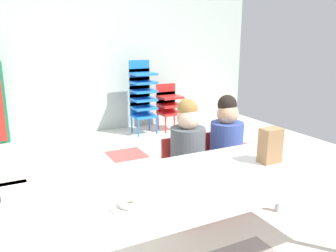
{
  "coord_description": "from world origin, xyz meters",
  "views": [
    {
      "loc": [
        -0.85,
        -2.29,
        1.36
      ],
      "look_at": [
        0.04,
        -0.55,
        0.84
      ],
      "focal_mm": 36.46,
      "sensor_mm": 36.0,
      "label": 1
    }
  ],
  "objects_px": {
    "craft_table": "(202,185)",
    "kid_chair_red_stack": "(169,104)",
    "seated_child_middle_seat": "(226,141)",
    "paper_bag_brown": "(270,145)",
    "donut_powdered_on_plate": "(129,203)",
    "paper_plate_center_table": "(194,170)",
    "paper_plate_near_edge": "(129,207)",
    "kid_chair_blue_stack": "(142,93)",
    "seated_child_near_camera": "(187,147)"
  },
  "relations": [
    {
      "from": "seated_child_middle_seat",
      "to": "paper_plate_center_table",
      "type": "relative_size",
      "value": 5.1
    },
    {
      "from": "paper_bag_brown",
      "to": "donut_powdered_on_plate",
      "type": "height_order",
      "value": "paper_bag_brown"
    },
    {
      "from": "paper_plate_center_table",
      "to": "donut_powdered_on_plate",
      "type": "relative_size",
      "value": 1.76
    },
    {
      "from": "paper_bag_brown",
      "to": "paper_plate_center_table",
      "type": "bearing_deg",
      "value": 168.64
    },
    {
      "from": "seated_child_middle_seat",
      "to": "paper_plate_center_table",
      "type": "bearing_deg",
      "value": -140.48
    },
    {
      "from": "kid_chair_red_stack",
      "to": "paper_plate_center_table",
      "type": "bearing_deg",
      "value": -114.35
    },
    {
      "from": "seated_child_middle_seat",
      "to": "donut_powdered_on_plate",
      "type": "relative_size",
      "value": 8.98
    },
    {
      "from": "seated_child_near_camera",
      "to": "kid_chair_blue_stack",
      "type": "relative_size",
      "value": 0.88
    },
    {
      "from": "seated_child_near_camera",
      "to": "kid_chair_blue_stack",
      "type": "distance_m",
      "value": 2.42
    },
    {
      "from": "paper_bag_brown",
      "to": "paper_plate_near_edge",
      "type": "relative_size",
      "value": 1.22
    },
    {
      "from": "kid_chair_red_stack",
      "to": "paper_plate_near_edge",
      "type": "height_order",
      "value": "kid_chair_red_stack"
    },
    {
      "from": "seated_child_near_camera",
      "to": "craft_table",
      "type": "bearing_deg",
      "value": -112.77
    },
    {
      "from": "seated_child_middle_seat",
      "to": "donut_powdered_on_plate",
      "type": "height_order",
      "value": "seated_child_middle_seat"
    },
    {
      "from": "seated_child_near_camera",
      "to": "kid_chair_blue_stack",
      "type": "bearing_deg",
      "value": 75.19
    },
    {
      "from": "paper_plate_near_edge",
      "to": "kid_chair_red_stack",
      "type": "bearing_deg",
      "value": 59.99
    },
    {
      "from": "seated_child_near_camera",
      "to": "kid_chair_red_stack",
      "type": "xyz_separation_m",
      "value": [
        1.04,
        2.34,
        -0.16
      ]
    },
    {
      "from": "craft_table",
      "to": "paper_plate_center_table",
      "type": "bearing_deg",
      "value": 83.33
    },
    {
      "from": "craft_table",
      "to": "paper_bag_brown",
      "type": "height_order",
      "value": "paper_bag_brown"
    },
    {
      "from": "paper_bag_brown",
      "to": "paper_plate_center_table",
      "type": "xyz_separation_m",
      "value": [
        -0.49,
        0.1,
        -0.11
      ]
    },
    {
      "from": "kid_chair_blue_stack",
      "to": "kid_chair_red_stack",
      "type": "distance_m",
      "value": 0.46
    },
    {
      "from": "craft_table",
      "to": "seated_child_near_camera",
      "type": "distance_m",
      "value": 0.65
    },
    {
      "from": "craft_table",
      "to": "paper_plate_near_edge",
      "type": "bearing_deg",
      "value": -164.0
    },
    {
      "from": "craft_table",
      "to": "kid_chair_red_stack",
      "type": "xyz_separation_m",
      "value": [
        1.29,
        2.94,
        -0.15
      ]
    },
    {
      "from": "paper_bag_brown",
      "to": "paper_plate_near_edge",
      "type": "height_order",
      "value": "paper_bag_brown"
    },
    {
      "from": "paper_bag_brown",
      "to": "kid_chair_red_stack",
      "type": "bearing_deg",
      "value": 74.93
    },
    {
      "from": "craft_table",
      "to": "seated_child_middle_seat",
      "type": "distance_m",
      "value": 0.86
    },
    {
      "from": "seated_child_middle_seat",
      "to": "kid_chair_red_stack",
      "type": "xyz_separation_m",
      "value": [
        0.69,
        2.34,
        -0.16
      ]
    },
    {
      "from": "craft_table",
      "to": "paper_plate_center_table",
      "type": "height_order",
      "value": "paper_plate_center_table"
    },
    {
      "from": "kid_chair_blue_stack",
      "to": "donut_powdered_on_plate",
      "type": "relative_size",
      "value": 10.18
    },
    {
      "from": "paper_bag_brown",
      "to": "paper_plate_center_table",
      "type": "height_order",
      "value": "paper_bag_brown"
    },
    {
      "from": "craft_table",
      "to": "kid_chair_blue_stack",
      "type": "bearing_deg",
      "value": 73.5
    },
    {
      "from": "paper_bag_brown",
      "to": "paper_plate_center_table",
      "type": "distance_m",
      "value": 0.51
    },
    {
      "from": "craft_table",
      "to": "kid_chair_red_stack",
      "type": "relative_size",
      "value": 2.98
    },
    {
      "from": "seated_child_middle_seat",
      "to": "kid_chair_blue_stack",
      "type": "relative_size",
      "value": 0.88
    },
    {
      "from": "kid_chair_red_stack",
      "to": "donut_powdered_on_plate",
      "type": "distance_m",
      "value": 3.57
    },
    {
      "from": "seated_child_middle_seat",
      "to": "paper_plate_near_edge",
      "type": "bearing_deg",
      "value": -145.84
    },
    {
      "from": "craft_table",
      "to": "seated_child_middle_seat",
      "type": "height_order",
      "value": "seated_child_middle_seat"
    },
    {
      "from": "seated_child_middle_seat",
      "to": "kid_chair_blue_stack",
      "type": "height_order",
      "value": "kid_chair_blue_stack"
    },
    {
      "from": "seated_child_middle_seat",
      "to": "paper_bag_brown",
      "type": "distance_m",
      "value": 0.62
    },
    {
      "from": "seated_child_near_camera",
      "to": "paper_plate_center_table",
      "type": "height_order",
      "value": "seated_child_near_camera"
    },
    {
      "from": "kid_chair_red_stack",
      "to": "seated_child_middle_seat",
      "type": "bearing_deg",
      "value": -106.35
    },
    {
      "from": "craft_table",
      "to": "kid_chair_blue_stack",
      "type": "height_order",
      "value": "kid_chair_blue_stack"
    },
    {
      "from": "seated_child_near_camera",
      "to": "paper_plate_center_table",
      "type": "distance_m",
      "value": 0.55
    },
    {
      "from": "seated_child_near_camera",
      "to": "kid_chair_red_stack",
      "type": "distance_m",
      "value": 2.57
    },
    {
      "from": "kid_chair_red_stack",
      "to": "paper_plate_center_table",
      "type": "height_order",
      "value": "kid_chair_red_stack"
    },
    {
      "from": "seated_child_middle_seat",
      "to": "paper_plate_center_table",
      "type": "distance_m",
      "value": 0.77
    },
    {
      "from": "craft_table",
      "to": "kid_chair_red_stack",
      "type": "height_order",
      "value": "kid_chair_red_stack"
    },
    {
      "from": "donut_powdered_on_plate",
      "to": "paper_plate_near_edge",
      "type": "bearing_deg",
      "value": 0.0
    },
    {
      "from": "paper_plate_near_edge",
      "to": "craft_table",
      "type": "bearing_deg",
      "value": 16.0
    },
    {
      "from": "paper_bag_brown",
      "to": "donut_powdered_on_plate",
      "type": "relative_size",
      "value": 2.15
    }
  ]
}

